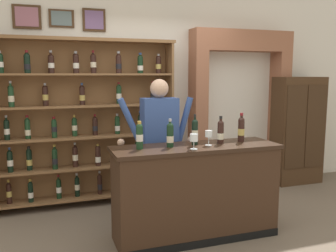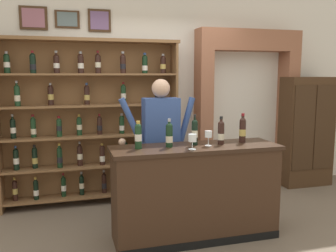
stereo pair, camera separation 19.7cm
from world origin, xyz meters
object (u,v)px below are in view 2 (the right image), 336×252
at_px(tasting_bottle_chianti, 243,129).
at_px(wine_shelf, 91,118).
at_px(tasting_bottle_prosecco, 221,132).
at_px(tasting_bottle_super_tuscan, 169,135).
at_px(tasting_bottle_brunello, 195,131).
at_px(shopkeeper, 161,136).
at_px(tasting_bottle_rosso, 138,135).
at_px(wine_glass_spare, 208,135).
at_px(tasting_counter, 195,192).
at_px(wine_glass_left, 192,139).
at_px(side_cabinet, 306,131).

bearing_deg(tasting_bottle_chianti, wine_shelf, 138.71).
relative_size(tasting_bottle_prosecco, tasting_bottle_chianti, 0.94).
bearing_deg(tasting_bottle_super_tuscan, tasting_bottle_brunello, 7.16).
distance_m(shopkeeper, tasting_bottle_super_tuscan, 0.50).
height_order(tasting_bottle_rosso, tasting_bottle_brunello, tasting_bottle_brunello).
height_order(tasting_bottle_super_tuscan, wine_glass_spare, tasting_bottle_super_tuscan).
distance_m(tasting_counter, wine_glass_left, 0.63).
xyz_separation_m(tasting_bottle_rosso, tasting_bottle_chianti, (1.14, 0.04, 0.01)).
relative_size(tasting_bottle_brunello, tasting_bottle_prosecco, 1.08).
bearing_deg(tasting_counter, tasting_bottle_brunello, 83.07).
bearing_deg(wine_shelf, tasting_bottle_super_tuscan, -63.62).
bearing_deg(wine_glass_left, shopkeeper, 102.02).
bearing_deg(tasting_counter, wine_glass_spare, -12.74).
bearing_deg(tasting_bottle_brunello, tasting_counter, -96.93).
relative_size(tasting_bottle_rosso, tasting_bottle_chianti, 0.88).
bearing_deg(wine_glass_left, tasting_counter, 59.30).
relative_size(tasting_counter, tasting_bottle_prosecco, 5.95).
distance_m(tasting_bottle_brunello, wine_glass_left, 0.24).
bearing_deg(wine_glass_spare, tasting_counter, 167.26).
bearing_deg(tasting_bottle_rosso, side_cabinet, 23.82).
bearing_deg(shopkeeper, tasting_counter, -65.02).
bearing_deg(tasting_bottle_rosso, tasting_bottle_prosecco, 0.06).
bearing_deg(tasting_bottle_super_tuscan, shopkeeper, 85.29).
relative_size(side_cabinet, wine_glass_left, 10.93).
bearing_deg(shopkeeper, wine_glass_spare, -56.00).
height_order(wine_shelf, tasting_bottle_rosso, wine_shelf).
relative_size(tasting_bottle_brunello, wine_glass_spare, 2.04).
xyz_separation_m(tasting_bottle_rosso, wine_glass_left, (0.50, -0.18, -0.03)).
relative_size(side_cabinet, tasting_bottle_prosecco, 5.70).
height_order(shopkeeper, tasting_bottle_rosso, shopkeeper).
relative_size(side_cabinet, tasting_bottle_rosso, 6.05).
bearing_deg(shopkeeper, tasting_bottle_chianti, -29.49).
distance_m(tasting_bottle_super_tuscan, wine_glass_spare, 0.40).
relative_size(tasting_counter, tasting_bottle_rosso, 6.32).
xyz_separation_m(tasting_counter, tasting_bottle_super_tuscan, (-0.28, 0.02, 0.62)).
distance_m(wine_shelf, wine_glass_spare, 1.78).
distance_m(wine_shelf, tasting_bottle_rosso, 1.40).
bearing_deg(wine_glass_left, wine_glass_spare, 30.82).
bearing_deg(side_cabinet, tasting_bottle_super_tuscan, -153.57).
height_order(tasting_bottle_prosecco, wine_glass_spare, tasting_bottle_prosecco).
distance_m(wine_shelf, shopkeeper, 1.14).
relative_size(wine_shelf, wine_glass_left, 15.21).
bearing_deg(wine_shelf, wine_glass_left, -60.93).
height_order(tasting_bottle_brunello, tasting_bottle_chianti, tasting_bottle_brunello).
distance_m(tasting_bottle_brunello, wine_glass_spare, 0.15).
distance_m(side_cabinet, tasting_counter, 2.65).
relative_size(tasting_bottle_brunello, tasting_bottle_chianti, 1.01).
xyz_separation_m(tasting_bottle_brunello, tasting_bottle_prosecco, (0.28, -0.03, -0.01)).
bearing_deg(tasting_counter, shopkeeper, 114.98).
distance_m(tasting_bottle_rosso, tasting_bottle_brunello, 0.60).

